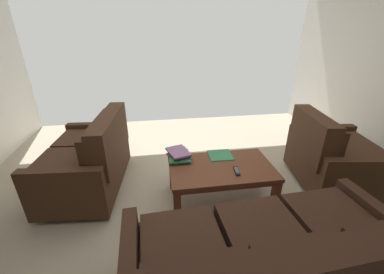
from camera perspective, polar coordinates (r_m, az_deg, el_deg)
ground_plane at (r=2.85m, az=-0.13°, el=-13.33°), size 5.22×4.94×0.01m
sofa_main at (r=1.84m, az=18.42°, el=-26.90°), size 1.93×0.95×0.80m
loveseat_near at (r=2.99m, az=-23.07°, el=-4.87°), size 0.89×1.30×0.89m
coffee_table at (r=2.58m, az=6.93°, el=-8.16°), size 1.09×0.66×0.43m
armchair_side at (r=3.25m, az=30.44°, el=-4.18°), size 0.98×1.09×0.90m
book_stack at (r=2.66m, az=-3.13°, el=-4.16°), size 0.28×0.33×0.09m
tv_remote at (r=2.47m, az=10.62°, el=-7.94°), size 0.06×0.16×0.02m
loose_magazine at (r=2.75m, az=6.77°, el=-4.29°), size 0.27×0.26×0.01m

